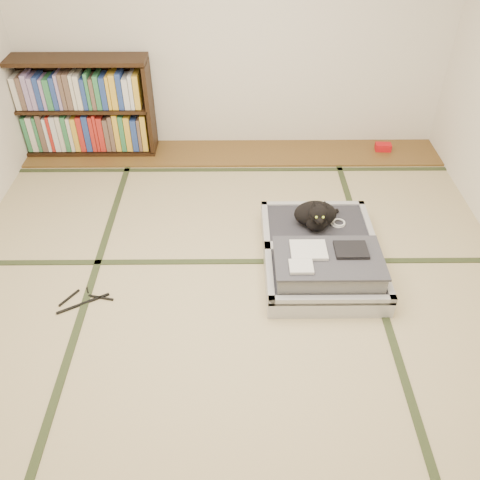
{
  "coord_description": "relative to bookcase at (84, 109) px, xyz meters",
  "views": [
    {
      "loc": [
        0.03,
        -2.41,
        2.49
      ],
      "look_at": [
        0.05,
        0.35,
        0.25
      ],
      "focal_mm": 38.0,
      "sensor_mm": 36.0,
      "label": 1
    }
  ],
  "objects": [
    {
      "name": "floor",
      "position": [
        1.4,
        -2.07,
        -0.45
      ],
      "size": [
        4.5,
        4.5,
        0.0
      ],
      "primitive_type": "plane",
      "color": "#C7B485",
      "rests_on": "ground"
    },
    {
      "name": "red_item",
      "position": [
        2.88,
        -0.04,
        -0.4
      ],
      "size": [
        0.15,
        0.1,
        0.07
      ],
      "primitive_type": "cube",
      "rotation": [
        0.0,
        0.0,
        -0.06
      ],
      "color": "red",
      "rests_on": "wood_strip"
    },
    {
      "name": "tatami_borders",
      "position": [
        1.4,
        -1.58,
        -0.45
      ],
      "size": [
        4.0,
        4.5,
        0.01
      ],
      "color": "#2D381E",
      "rests_on": "ground"
    },
    {
      "name": "cable_coil",
      "position": [
        2.2,
        -1.42,
        -0.28
      ],
      "size": [
        0.11,
        0.11,
        0.03
      ],
      "color": "white",
      "rests_on": "suitcase"
    },
    {
      "name": "bookcase",
      "position": [
        0.0,
        0.0,
        0.0
      ],
      "size": [
        1.28,
        0.29,
        0.92
      ],
      "color": "black",
      "rests_on": "wood_strip"
    },
    {
      "name": "cat",
      "position": [
        2.02,
        -1.45,
        -0.18
      ],
      "size": [
        0.36,
        0.37,
        0.29
      ],
      "color": "black",
      "rests_on": "suitcase"
    },
    {
      "name": "hanger",
      "position": [
        0.39,
        -2.06,
        -0.44
      ],
      "size": [
        0.36,
        0.26,
        0.01
      ],
      "color": "black",
      "rests_on": "floor"
    },
    {
      "name": "wood_strip",
      "position": [
        1.4,
        -0.07,
        -0.44
      ],
      "size": [
        4.0,
        0.5,
        0.02
      ],
      "primitive_type": "cube",
      "color": "brown",
      "rests_on": "ground"
    },
    {
      "name": "suitcase",
      "position": [
        2.04,
        -1.74,
        -0.34
      ],
      "size": [
        0.82,
        1.09,
        0.32
      ],
      "color": "#ACADB1",
      "rests_on": "floor"
    },
    {
      "name": "room_shell",
      "position": [
        1.4,
        -2.07,
        1.01
      ],
      "size": [
        4.5,
        4.5,
        4.5
      ],
      "color": "white",
      "rests_on": "ground"
    }
  ]
}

